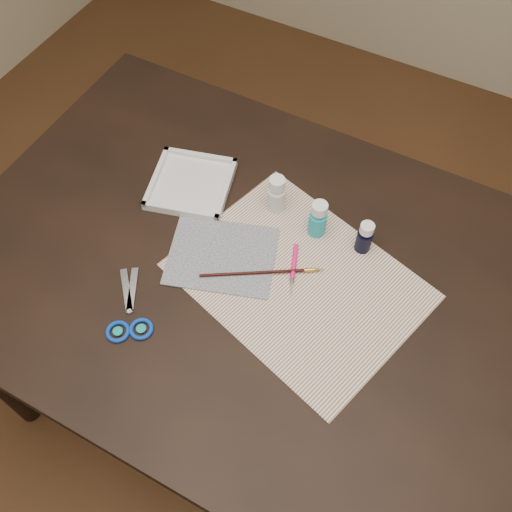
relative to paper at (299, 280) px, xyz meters
The scene contains 11 objects.
ground 0.77m from the paper, 169.52° to the right, with size 3.50×3.50×0.02m, color #422614.
table 0.39m from the paper, 169.52° to the right, with size 1.30×0.90×0.75m, color black.
paper is the anchor object (origin of this frame).
canvas 0.17m from the paper, behind, with size 0.22×0.18×0.00m, color black.
paint_bottle_white 0.20m from the paper, 131.05° to the left, with size 0.04×0.04×0.10m, color silver.
paint_bottle_cyan 0.14m from the paper, 99.00° to the left, with size 0.04×0.04×0.09m, color #1EA1B2.
paint_bottle_navy 0.17m from the paper, 58.35° to the left, with size 0.03×0.03×0.08m, color black.
paintbrush 0.08m from the paper, 162.58° to the right, with size 0.26×0.01×0.01m, color black, non-canonical shape.
craft_knife 0.02m from the paper, 144.75° to the left, with size 0.13×0.01×0.01m, color #F7176E, non-canonical shape.
scissors 0.35m from the paper, 142.37° to the right, with size 0.19×0.09×0.01m, color silver, non-canonical shape.
palette_tray 0.35m from the paper, 161.49° to the left, with size 0.18×0.18×0.02m, color silver.
Camera 1 is at (0.30, -0.55, 1.77)m, focal length 40.00 mm.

